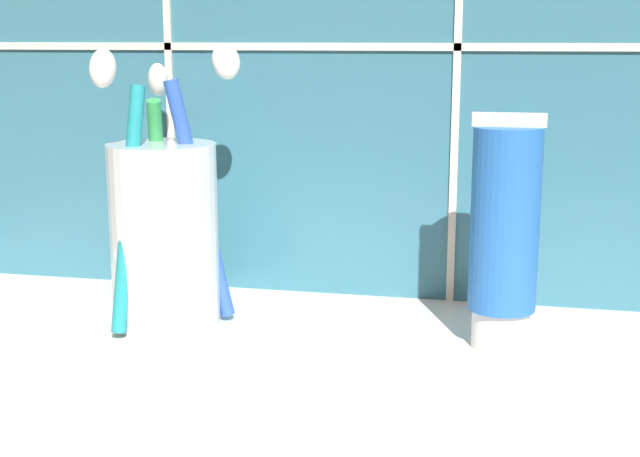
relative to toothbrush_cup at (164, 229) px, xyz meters
The scene contains 3 objects.
sink_counter 19.96cm from the toothbrush_cup, 35.15° to the right, with size 79.88×39.85×2.00cm, color silver.
toothbrush_cup is the anchor object (origin of this frame).
toothpaste_tube 20.78cm from the toothbrush_cup, ahead, with size 4.12×3.92×13.70cm.
Camera 1 is at (5.64, -40.22, 19.85)cm, focal length 50.00 mm.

